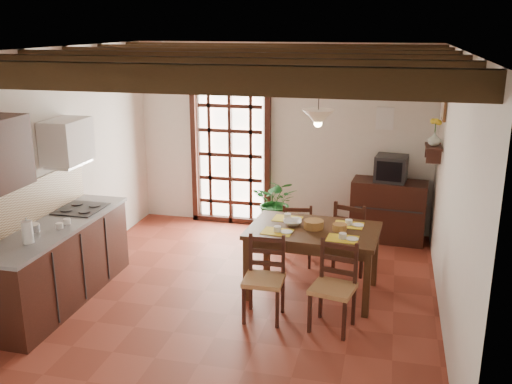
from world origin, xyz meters
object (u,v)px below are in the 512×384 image
(chair_far_left, at_px, (297,245))
(chair_far_right, at_px, (353,249))
(kitchen_counter, at_px, (59,262))
(chair_near_left, at_px, (264,294))
(dining_table, at_px, (313,237))
(sideboard, at_px, (388,211))
(chair_near_right, at_px, (333,303))
(potted_plant, at_px, (277,200))
(pendant_lamp, at_px, (318,116))
(crt_tv, at_px, (391,168))

(chair_far_left, xyz_separation_m, chair_far_right, (0.73, -0.05, 0.03))
(kitchen_counter, height_order, chair_near_left, kitchen_counter)
(kitchen_counter, distance_m, dining_table, 2.91)
(kitchen_counter, relative_size, sideboard, 2.14)
(dining_table, relative_size, chair_near_right, 1.67)
(kitchen_counter, xyz_separation_m, chair_near_left, (2.35, 0.14, -0.19))
(kitchen_counter, bearing_deg, chair_far_left, 33.96)
(dining_table, distance_m, potted_plant, 1.87)
(chair_near_left, bearing_deg, chair_near_right, -4.95)
(potted_plant, bearing_deg, pendant_lamp, -63.99)
(pendant_lamp, bearing_deg, dining_table, -90.00)
(chair_near_left, relative_size, potted_plant, 0.48)
(pendant_lamp, bearing_deg, chair_near_left, -116.63)
(crt_tv, bearing_deg, potted_plant, -163.98)
(potted_plant, bearing_deg, sideboard, 8.98)
(chair_far_right, relative_size, potted_plant, 0.50)
(chair_far_right, bearing_deg, chair_near_left, 78.44)
(chair_far_right, bearing_deg, pendant_lamp, 74.85)
(chair_near_left, relative_size, chair_near_right, 0.98)
(chair_far_right, bearing_deg, sideboard, -90.62)
(kitchen_counter, bearing_deg, pendant_lamp, 19.37)
(pendant_lamp, bearing_deg, potted_plant, 116.01)
(chair_near_left, distance_m, potted_plant, 2.47)
(chair_far_left, bearing_deg, sideboard, -143.17)
(kitchen_counter, relative_size, chair_far_right, 2.38)
(dining_table, distance_m, sideboard, 2.13)
(sideboard, distance_m, potted_plant, 1.63)
(pendant_lamp, bearing_deg, sideboard, 66.06)
(sideboard, height_order, potted_plant, potted_plant)
(crt_tv, xyz_separation_m, pendant_lamp, (-0.82, -1.85, 1.00))
(dining_table, xyz_separation_m, crt_tv, (0.82, 1.95, 0.39))
(chair_far_right, distance_m, potted_plant, 1.56)
(chair_far_right, bearing_deg, dining_table, 78.59)
(chair_near_left, bearing_deg, pendant_lamp, 62.00)
(dining_table, bearing_deg, chair_far_left, 115.82)
(chair_near_left, relative_size, sideboard, 0.86)
(chair_near_left, xyz_separation_m, sideboard, (1.24, 2.68, 0.16))
(chair_far_right, distance_m, pendant_lamp, 1.93)
(kitchen_counter, bearing_deg, sideboard, 38.21)
(dining_table, height_order, chair_near_right, chair_near_right)
(dining_table, bearing_deg, chair_far_right, 64.19)
(chair_near_right, height_order, sideboard, chair_near_right)
(pendant_lamp, bearing_deg, chair_near_right, -69.79)
(kitchen_counter, relative_size, dining_table, 1.47)
(kitchen_counter, bearing_deg, dining_table, 17.50)
(sideboard, bearing_deg, pendant_lamp, -109.71)
(chair_far_left, height_order, sideboard, sideboard)
(dining_table, height_order, crt_tv, crt_tv)
(pendant_lamp, bearing_deg, chair_far_right, 56.87)
(dining_table, bearing_deg, chair_near_left, -116.10)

